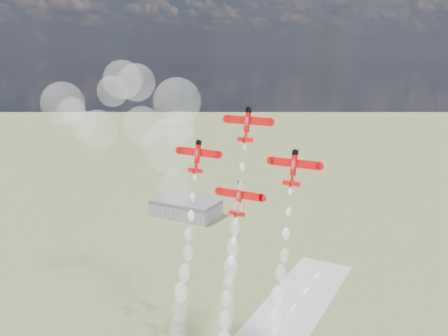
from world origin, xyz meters
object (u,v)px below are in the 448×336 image
plane_lead (247,124)px  plane_right (294,167)px  plane_left (197,156)px  plane_slot (239,198)px  hangar (186,208)px

plane_lead → plane_right: (14.75, -2.42, -10.04)m
plane_left → plane_slot: (14.75, -2.42, -10.04)m
plane_left → plane_right: same height
hangar → plane_lead: (133.92, -175.26, 97.94)m
plane_slot → plane_right: bearing=9.3°
plane_lead → plane_right: size_ratio=1.00×
plane_left → plane_right: size_ratio=1.00×
plane_lead → plane_left: (-14.75, -2.42, -10.04)m
plane_left → plane_right: bearing=0.0°
hangar → plane_left: bearing=-56.1°
hangar → plane_slot: bearing=-53.4°
hangar → plane_left: size_ratio=3.69×
plane_right → plane_slot: size_ratio=1.00×
plane_lead → plane_slot: plane_lead is taller
plane_lead → plane_left: bearing=-170.7°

